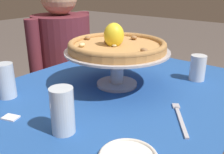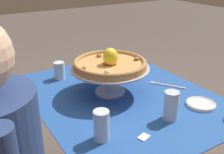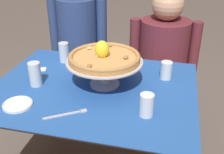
{
  "view_description": "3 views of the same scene",
  "coord_description": "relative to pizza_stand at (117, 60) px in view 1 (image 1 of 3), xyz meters",
  "views": [
    {
      "loc": [
        -0.74,
        -0.56,
        1.12
      ],
      "look_at": [
        0.07,
        0.07,
        0.73
      ],
      "focal_mm": 40.65,
      "sensor_mm": 36.0,
      "label": 1
    },
    {
      "loc": [
        -1.1,
        0.74,
        1.39
      ],
      "look_at": [
        0.07,
        0.01,
        0.79
      ],
      "focal_mm": 43.43,
      "sensor_mm": 36.0,
      "label": 2
    },
    {
      "loc": [
        0.43,
        -1.31,
        1.48
      ],
      "look_at": [
        0.1,
        0.04,
        0.76
      ],
      "focal_mm": 44.53,
      "sensor_mm": 36.0,
      "label": 3
    }
  ],
  "objects": [
    {
      "name": "dinner_fork",
      "position": [
        -0.1,
        -0.33,
        -0.11
      ],
      "size": [
        0.19,
        0.13,
        0.01
      ],
      "color": "#B7B7C1",
      "rests_on": "dining_table"
    },
    {
      "name": "water_glass_front_right",
      "position": [
        0.27,
        -0.24,
        -0.06
      ],
      "size": [
        0.07,
        0.07,
        0.11
      ],
      "color": "white",
      "rests_on": "dining_table"
    },
    {
      "name": "pizza_stand",
      "position": [
        0.0,
        0.0,
        0.0
      ],
      "size": [
        0.43,
        0.43,
        0.15
      ],
      "color": "#B7B7C1",
      "rests_on": "dining_table"
    },
    {
      "name": "sugar_packet",
      "position": [
        -0.43,
        0.1,
        -0.11
      ],
      "size": [
        0.05,
        0.06,
        0.0
      ],
      "primitive_type": "cube",
      "rotation": [
        0.0,
        0.0,
        1.89
      ],
      "color": "white",
      "rests_on": "dining_table"
    },
    {
      "name": "water_glass_back_right",
      "position": [
        0.33,
        0.16,
        -0.07
      ],
      "size": [
        0.07,
        0.07,
        0.11
      ],
      "color": "silver",
      "rests_on": "dining_table"
    },
    {
      "name": "dining_table",
      "position": [
        -0.06,
        -0.04,
        -0.22
      ],
      "size": [
        1.15,
        0.91,
        0.71
      ],
      "color": "brown",
      "rests_on": "ground"
    },
    {
      "name": "pizza",
      "position": [
        -0.0,
        0.0,
        0.06
      ],
      "size": [
        0.39,
        0.39,
        0.11
      ],
      "color": "tan",
      "rests_on": "pizza_stand"
    },
    {
      "name": "water_glass_side_left",
      "position": [
        -0.38,
        -0.09,
        -0.05
      ],
      "size": [
        0.07,
        0.07,
        0.14
      ],
      "color": "silver",
      "rests_on": "dining_table"
    },
    {
      "name": "diner_right",
      "position": [
        0.29,
        0.67,
        -0.25
      ],
      "size": [
        0.53,
        0.39,
        1.15
      ],
      "color": "navy",
      "rests_on": "ground"
    },
    {
      "name": "water_glass_back_left",
      "position": [
        -0.35,
        0.26,
        -0.06
      ],
      "size": [
        0.07,
        0.07,
        0.13
      ],
      "color": "silver",
      "rests_on": "dining_table"
    }
  ]
}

